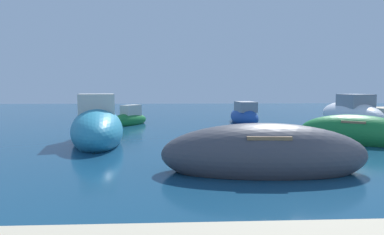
{
  "coord_description": "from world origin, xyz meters",
  "views": [
    {
      "loc": [
        -6.61,
        -5.57,
        2.05
      ],
      "look_at": [
        -5.86,
        10.41,
        0.62
      ],
      "focal_mm": 29.62,
      "sensor_mm": 36.0,
      "label": 1
    }
  ],
  "objects_px": {
    "moored_boat_1": "(350,114)",
    "moored_boat_5": "(263,155)",
    "moored_boat_2": "(97,127)",
    "moored_boat_3": "(129,119)",
    "moored_boat_6": "(244,116)",
    "moored_boat_0": "(355,133)"
  },
  "relations": [
    {
      "from": "moored_boat_0",
      "to": "moored_boat_3",
      "type": "height_order",
      "value": "moored_boat_3"
    },
    {
      "from": "moored_boat_0",
      "to": "moored_boat_3",
      "type": "xyz_separation_m",
      "value": [
        -9.61,
        6.64,
        -0.06
      ]
    },
    {
      "from": "moored_boat_1",
      "to": "moored_boat_3",
      "type": "bearing_deg",
      "value": 92.1
    },
    {
      "from": "moored_boat_0",
      "to": "moored_boat_3",
      "type": "bearing_deg",
      "value": -177.98
    },
    {
      "from": "moored_boat_6",
      "to": "moored_boat_2",
      "type": "bearing_deg",
      "value": 129.28
    },
    {
      "from": "moored_boat_6",
      "to": "moored_boat_3",
      "type": "bearing_deg",
      "value": 92.5
    },
    {
      "from": "moored_boat_0",
      "to": "moored_boat_3",
      "type": "relative_size",
      "value": 1.38
    },
    {
      "from": "moored_boat_0",
      "to": "moored_boat_6",
      "type": "bearing_deg",
      "value": 146.53
    },
    {
      "from": "moored_boat_1",
      "to": "moored_boat_6",
      "type": "height_order",
      "value": "moored_boat_1"
    },
    {
      "from": "moored_boat_2",
      "to": "moored_boat_3",
      "type": "distance_m",
      "value": 6.05
    },
    {
      "from": "moored_boat_3",
      "to": "moored_boat_6",
      "type": "xyz_separation_m",
      "value": [
        6.91,
        0.84,
        0.09
      ]
    },
    {
      "from": "moored_boat_2",
      "to": "moored_boat_6",
      "type": "relative_size",
      "value": 1.33
    },
    {
      "from": "moored_boat_3",
      "to": "moored_boat_5",
      "type": "xyz_separation_m",
      "value": [
        4.93,
        -10.74,
        0.11
      ]
    },
    {
      "from": "moored_boat_1",
      "to": "moored_boat_5",
      "type": "bearing_deg",
      "value": 142.54
    },
    {
      "from": "moored_boat_2",
      "to": "moored_boat_0",
      "type": "bearing_deg",
      "value": 73.82
    },
    {
      "from": "moored_boat_5",
      "to": "moored_boat_6",
      "type": "height_order",
      "value": "moored_boat_6"
    },
    {
      "from": "moored_boat_5",
      "to": "moored_boat_1",
      "type": "bearing_deg",
      "value": -123.03
    },
    {
      "from": "moored_boat_6",
      "to": "moored_boat_5",
      "type": "bearing_deg",
      "value": 165.86
    },
    {
      "from": "moored_boat_1",
      "to": "moored_boat_3",
      "type": "distance_m",
      "value": 13.49
    },
    {
      "from": "moored_boat_5",
      "to": "moored_boat_6",
      "type": "xyz_separation_m",
      "value": [
        1.98,
        11.58,
        -0.01
      ]
    },
    {
      "from": "moored_boat_5",
      "to": "moored_boat_6",
      "type": "bearing_deg",
      "value": -95.72
    },
    {
      "from": "moored_boat_1",
      "to": "moored_boat_2",
      "type": "relative_size",
      "value": 1.15
    }
  ]
}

